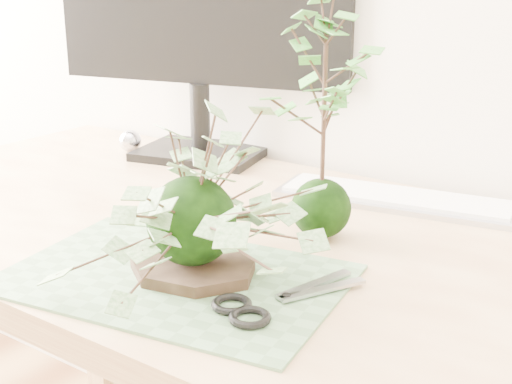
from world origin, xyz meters
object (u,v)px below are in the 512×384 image
maple_kokedama (326,61)px  desk (284,297)px  keyboard (396,199)px  ivy_kokedama (190,180)px

maple_kokedama → desk: bearing=-124.4°
desk → keyboard: 0.27m
keyboard → ivy_kokedama: bearing=-111.5°
desk → keyboard: (0.06, 0.25, 0.10)m
desk → keyboard: bearing=77.3°
ivy_kokedama → maple_kokedama: 0.25m
maple_kokedama → keyboard: 0.32m
ivy_kokedama → maple_kokedama: size_ratio=1.09×
ivy_kokedama → desk: bearing=80.1°
maple_kokedama → keyboard: size_ratio=0.88×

